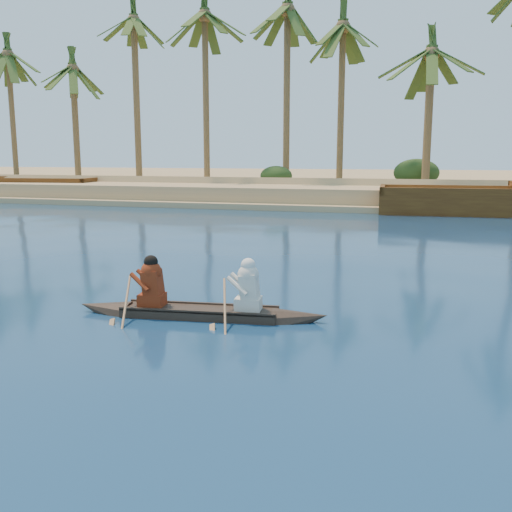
# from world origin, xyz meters

# --- Properties ---
(ground) EXTENTS (160.00, 160.00, 0.00)m
(ground) POSITION_xyz_m (0.00, 0.00, 0.00)
(ground) COLOR #0B294C
(ground) RESTS_ON ground
(sandy_embankment) EXTENTS (150.00, 51.00, 1.50)m
(sandy_embankment) POSITION_xyz_m (0.00, 46.89, 0.53)
(sandy_embankment) COLOR tan
(sandy_embankment) RESTS_ON ground
(palm_grove) EXTENTS (110.00, 14.00, 16.00)m
(palm_grove) POSITION_xyz_m (0.00, 35.00, 8.00)
(palm_grove) COLOR #374D1B
(palm_grove) RESTS_ON ground
(shrub_cluster) EXTENTS (100.00, 6.00, 2.40)m
(shrub_cluster) POSITION_xyz_m (0.00, 31.50, 1.20)
(shrub_cluster) COLOR #273D16
(shrub_cluster) RESTS_ON ground
(canoe) EXTENTS (5.42, 1.32, 1.48)m
(canoe) POSITION_xyz_m (-1.48, -0.63, 0.28)
(canoe) COLOR #33251C
(canoe) RESTS_ON ground
(barge_left) EXTENTS (11.84, 5.19, 1.91)m
(barge_left) POSITION_xyz_m (-27.29, 27.00, 0.67)
(barge_left) COLOR brown
(barge_left) RESTS_ON ground
(barge_mid) EXTENTS (11.19, 4.27, 1.83)m
(barge_mid) POSITION_xyz_m (5.91, 23.56, 0.64)
(barge_mid) COLOR brown
(barge_mid) RESTS_ON ground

